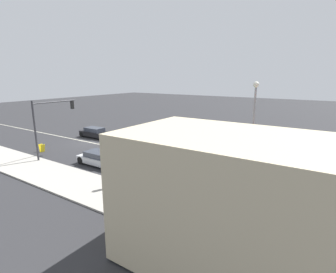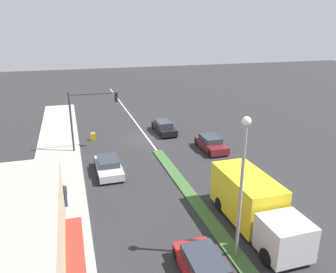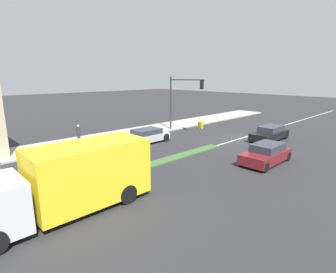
{
  "view_description": "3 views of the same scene",
  "coord_description": "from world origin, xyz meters",
  "views": [
    {
      "loc": [
        20.45,
        25.06,
        7.85
      ],
      "look_at": [
        -1.82,
        10.31,
        1.69
      ],
      "focal_mm": 28.0,
      "sensor_mm": 36.0,
      "label": 1
    },
    {
      "loc": [
        7.46,
        31.93,
        11.29
      ],
      "look_at": [
        -0.42,
        6.06,
        2.12
      ],
      "focal_mm": 35.0,
      "sensor_mm": 36.0,
      "label": 2
    },
    {
      "loc": [
        -12.63,
        21.62,
        5.75
      ],
      "look_at": [
        1.49,
        8.06,
        1.24
      ],
      "focal_mm": 28.0,
      "sensor_mm": 36.0,
      "label": 3
    }
  ],
  "objects": [
    {
      "name": "ground_plane",
      "position": [
        0.0,
        18.0,
        0.0
      ],
      "size": [
        160.0,
        160.0,
        0.0
      ],
      "primitive_type": "plane",
      "color": "#2B2B2D"
    },
    {
      "name": "sidewalk_right",
      "position": [
        9.0,
        18.5,
        0.06
      ],
      "size": [
        4.0,
        73.0,
        0.12
      ],
      "primitive_type": "cube",
      "color": "#A8A399",
      "rests_on": "ground"
    },
    {
      "name": "lane_marking_center",
      "position": [
        0.0,
        0.0,
        0.0
      ],
      "size": [
        0.16,
        60.0,
        0.01
      ],
      "primitive_type": "cube",
      "color": "beige",
      "rests_on": "ground"
    },
    {
      "name": "building_corner_store",
      "position": [
        10.91,
        22.5,
        2.89
      ],
      "size": [
        6.19,
        10.33,
        5.54
      ],
      "color": "#C6B793",
      "rests_on": "sidewalk_right"
    },
    {
      "name": "traffic_signal_main",
      "position": [
        6.12,
        1.83,
        3.9
      ],
      "size": [
        4.59,
        0.34,
        5.6
      ],
      "color": "#333338",
      "rests_on": "sidewalk_right"
    },
    {
      "name": "street_lamp",
      "position": [
        0.0,
        19.5,
        4.78
      ],
      "size": [
        0.44,
        0.44,
        7.37
      ],
      "color": "gray",
      "rests_on": "median_strip"
    },
    {
      "name": "pedestrian",
      "position": [
        8.37,
        12.03,
        0.98
      ],
      "size": [
        0.34,
        0.34,
        1.63
      ],
      "color": "#282D42",
      "rests_on": "sidewalk_right"
    },
    {
      "name": "warning_aframe_sign",
      "position": [
        5.54,
        -0.87,
        0.43
      ],
      "size": [
        0.45,
        0.53,
        0.84
      ],
      "color": "yellow",
      "rests_on": "ground"
    },
    {
      "name": "delivery_truck",
      "position": [
        -2.2,
        17.38,
        1.47
      ],
      "size": [
        2.44,
        7.5,
        2.87
      ],
      "color": "silver",
      "rests_on": "ground"
    },
    {
      "name": "hatchback_red",
      "position": [
        2.2,
        20.68,
        0.6
      ],
      "size": [
        1.9,
        4.49,
        1.23
      ],
      "color": "#AD1E1E",
      "rests_on": "ground"
    },
    {
      "name": "suv_black",
      "position": [
        -2.2,
        -1.35,
        0.64
      ],
      "size": [
        1.76,
        4.55,
        1.31
      ],
      "color": "black",
      "rests_on": "ground"
    },
    {
      "name": "sedan_maroon",
      "position": [
        -5.0,
        5.12,
        0.64
      ],
      "size": [
        1.85,
        4.14,
        1.34
      ],
      "color": "maroon",
      "rests_on": "ground"
    },
    {
      "name": "sedan_silver",
      "position": [
        5.0,
        7.48,
        0.6
      ],
      "size": [
        1.91,
        4.4,
        1.22
      ],
      "color": "#B7BABF",
      "rests_on": "ground"
    },
    {
      "name": "coupe_blue",
      "position": [
        5.0,
        25.0,
        0.62
      ],
      "size": [
        1.89,
        4.32,
        1.26
      ],
      "color": "#284793",
      "rests_on": "ground"
    }
  ]
}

